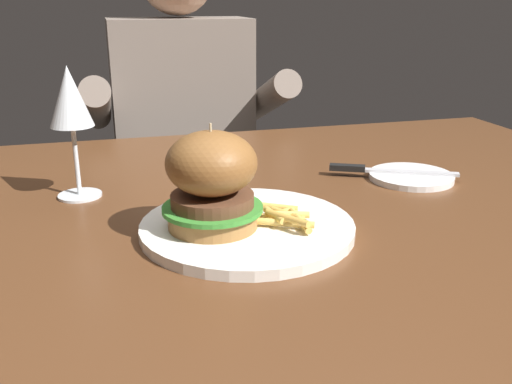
% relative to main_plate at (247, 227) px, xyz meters
% --- Properties ---
extents(dining_table, '(1.36, 0.96, 0.74)m').
position_rel_main_plate_xyz_m(dining_table, '(0.06, 0.09, -0.09)').
color(dining_table, '#56331C').
rests_on(dining_table, ground).
extents(main_plate, '(0.28, 0.28, 0.01)m').
position_rel_main_plate_xyz_m(main_plate, '(0.00, 0.00, 0.00)').
color(main_plate, white).
rests_on(main_plate, dining_table).
extents(burger_sandwich, '(0.13, 0.13, 0.13)m').
position_rel_main_plate_xyz_m(burger_sandwich, '(-0.05, -0.00, 0.07)').
color(burger_sandwich, '#9E6B38').
rests_on(burger_sandwich, main_plate).
extents(fries_pile, '(0.07, 0.12, 0.02)m').
position_rel_main_plate_xyz_m(fries_pile, '(0.05, -0.01, 0.02)').
color(fries_pile, '#E0B251').
rests_on(fries_pile, main_plate).
extents(wine_glass, '(0.07, 0.07, 0.20)m').
position_rel_main_plate_xyz_m(wine_glass, '(-0.21, 0.20, 0.14)').
color(wine_glass, silver).
rests_on(wine_glass, dining_table).
extents(bread_plate, '(0.14, 0.14, 0.01)m').
position_rel_main_plate_xyz_m(bread_plate, '(0.32, 0.15, -0.00)').
color(bread_plate, white).
rests_on(bread_plate, dining_table).
extents(table_knife, '(0.20, 0.11, 0.01)m').
position_rel_main_plate_xyz_m(table_knife, '(0.28, 0.17, 0.01)').
color(table_knife, silver).
rests_on(table_knife, bread_plate).
extents(diner_person, '(0.51, 0.36, 1.18)m').
position_rel_main_plate_xyz_m(diner_person, '(0.04, 0.85, -0.18)').
color(diner_person, '#282833').
rests_on(diner_person, ground).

